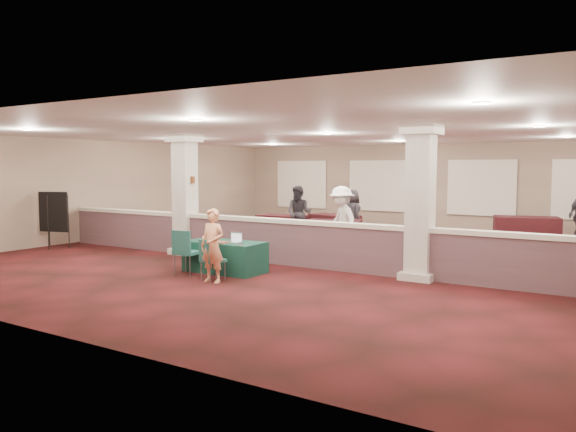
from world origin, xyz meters
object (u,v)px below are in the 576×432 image
Objects in this scene: far_table_front_left at (255,236)px; far_table_back_left at (282,225)px; far_table_back_center at (335,225)px; near_table at (225,257)px; far_table_back_right at (526,229)px; easel_board at (54,212)px; woman at (213,246)px; attendee_d at (352,214)px; conf_chair_main at (210,256)px; far_table_front_center at (334,231)px; conf_chair_side at (185,249)px; far_table_front_right at (431,251)px; attendee_a at (299,213)px; attendee_b at (342,221)px.

far_table_back_left is (-1.16, 3.25, -0.03)m from far_table_front_left.
far_table_back_left is at bearing -155.39° from far_table_back_center.
far_table_back_right is at bearing 61.27° from near_table.
easel_board is 1.09× the size of woman.
near_table is 6.96m from attendee_d.
far_table_back_right is (5.85, 1.81, 0.03)m from far_table_back_center.
far_table_back_right is (4.45, 10.07, -0.12)m from conf_chair_main.
attendee_d is (0.08, 1.15, 0.46)m from far_table_front_center.
conf_chair_main is 0.44× the size of far_table_back_right.
far_table_back_right reaches higher than near_table.
conf_chair_side reaches higher than far_table_back_left.
far_table_back_center is (-0.55, 8.07, -0.22)m from conf_chair_side.
near_table reaches higher than far_table_back_left.
far_table_front_left is (4.90, 3.06, -0.67)m from easel_board.
far_table_back_center is at bearing 139.40° from far_table_front_right.
conf_chair_main is at bearing -80.38° from far_table_back_center.
far_table_front_left is (-1.54, 3.30, 0.02)m from near_table.
conf_chair_main is 0.57× the size of woman.
attendee_d is at bearing 69.66° from far_table_front_left.
far_table_back_left is at bearing 152.86° from far_table_front_right.
conf_chair_side is at bearing -93.03° from attendee_a.
attendee_d reaches higher than conf_chair_main.
conf_chair_side is 0.59× the size of far_table_front_center.
near_table is 0.94m from conf_chair_side.
attendee_a is (-1.08, -0.32, 0.53)m from far_table_front_center.
far_table_back_right is 5.47m from attendee_d.
far_table_front_left is 2.23m from attendee_a.
woman is 0.91× the size of far_table_front_right.
easel_board is 5.82m from far_table_front_left.
easel_board is at bearing 81.50° from attendee_d.
attendee_a is (-1.87, 6.50, 0.12)m from woman.
far_table_front_right is at bearing -27.14° from far_table_back_left.
near_table is 10.31m from far_table_back_right.
conf_chair_main is at bearing 148.77° from woman.
conf_chair_side is 6.05m from easel_board.
far_table_front_center is at bearing 147.54° from far_table_front_right.
conf_chair_side reaches higher than near_table.
conf_chair_side is (-0.85, 0.19, 0.08)m from conf_chair_main.
easel_board is 0.98× the size of far_table_back_left.
far_table_back_center is 1.03m from attendee_d.
far_table_front_left is at bearing -137.50° from far_table_back_right.
far_table_front_right is at bearing -34.43° from attendee_a.
attendee_d is (-5.00, -2.18, 0.41)m from far_table_back_right.
far_table_back_center is at bearing 153.79° from attendee_b.
conf_chair_side is 0.56× the size of attendee_a.
far_table_back_center is at bearing 10.96° from attendee_d.
far_table_back_center is 1.94m from attendee_a.
near_table is 1.09× the size of easel_board.
conf_chair_main is 0.51× the size of far_table_back_left.
far_table_front_center is 1.01× the size of far_table_back_left.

